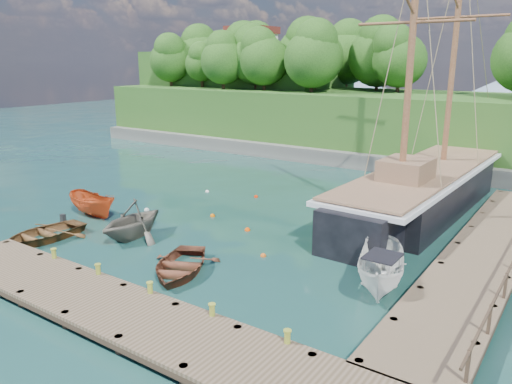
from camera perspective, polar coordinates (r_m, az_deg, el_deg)
ground at (r=24.35m, az=-6.46°, el=-7.08°), size 160.00×160.00×0.00m
dock_near at (r=18.76m, az=-15.12°, el=-13.10°), size 20.00×3.20×1.10m
dock_east at (r=25.67m, az=24.84°, el=-6.21°), size 3.20×24.00×1.10m
bollard_0 at (r=24.13m, az=-21.91°, el=-8.33°), size 0.26×0.26×0.45m
bollard_1 at (r=21.85m, az=-17.44°, el=-10.37°), size 0.26×0.26×0.45m
bollard_2 at (r=19.77m, az=-11.89°, el=-12.78°), size 0.26×0.26×0.45m
bollard_3 at (r=17.94m, az=-4.99°, el=-15.56°), size 0.26×0.26×0.45m
bollard_4 at (r=16.46m, az=3.56°, el=-18.60°), size 0.26×0.26×0.45m
rowboat_0 at (r=28.31m, az=-23.11°, el=-5.04°), size 3.35×4.55×0.91m
rowboat_1 at (r=27.24m, az=-13.86°, el=-5.01°), size 3.81×4.33×2.15m
rowboat_2 at (r=22.50m, az=-8.72°, el=-9.08°), size 4.71×5.26×0.90m
motorboat_orange at (r=31.49m, az=-18.04°, el=-2.60°), size 4.29×2.08×1.59m
cabin_boat_white at (r=21.42m, az=14.04°, el=-10.64°), size 3.26×5.23×1.89m
schooner at (r=32.42m, az=18.45°, el=-0.12°), size 5.57×27.19×19.87m
mooring_buoy_0 at (r=31.71m, az=-12.38°, el=-2.08°), size 0.32×0.32×0.32m
mooring_buoy_1 at (r=29.94m, az=-4.99°, el=-2.80°), size 0.29×0.29×0.29m
mooring_buoy_2 at (r=27.42m, az=-0.99°, el=-4.43°), size 0.31×0.31×0.31m
mooring_buoy_3 at (r=27.78m, az=8.12°, el=-4.32°), size 0.29×0.29×0.29m
mooring_buoy_4 at (r=33.96m, az=-0.00°, el=-0.60°), size 0.28×0.28×0.28m
mooring_buoy_5 at (r=32.41m, az=6.57°, el=-1.46°), size 0.35×0.35×0.35m
mooring_buoy_6 at (r=35.44m, az=-5.60°, el=-0.00°), size 0.27×0.27×0.27m
mooring_buoy_7 at (r=23.95m, az=0.83°, el=-7.37°), size 0.28×0.28×0.28m
headland at (r=55.86m, az=4.70°, el=11.23°), size 51.00×19.31×12.90m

